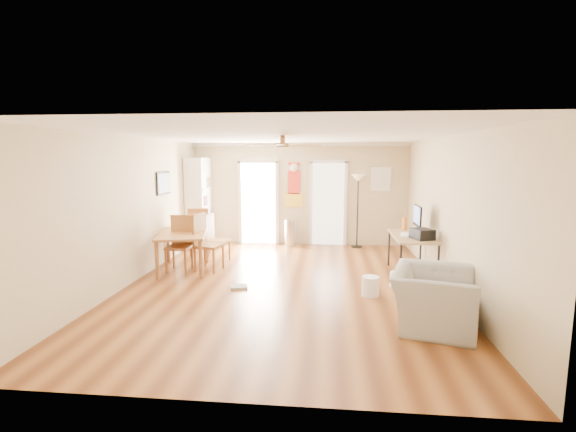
# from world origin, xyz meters

# --- Properties ---
(floor) EXTENTS (7.00, 7.00, 0.00)m
(floor) POSITION_xyz_m (0.00, 0.00, 0.00)
(floor) COLOR brown
(floor) RESTS_ON ground
(ceiling) EXTENTS (5.50, 7.00, 0.00)m
(ceiling) POSITION_xyz_m (0.00, 0.00, 2.60)
(ceiling) COLOR silver
(ceiling) RESTS_ON floor
(wall_back) EXTENTS (5.50, 0.04, 2.60)m
(wall_back) POSITION_xyz_m (0.00, 3.50, 1.30)
(wall_back) COLOR beige
(wall_back) RESTS_ON floor
(wall_front) EXTENTS (5.50, 0.04, 2.60)m
(wall_front) POSITION_xyz_m (0.00, -3.50, 1.30)
(wall_front) COLOR beige
(wall_front) RESTS_ON floor
(wall_left) EXTENTS (0.04, 7.00, 2.60)m
(wall_left) POSITION_xyz_m (-2.75, 0.00, 1.30)
(wall_left) COLOR beige
(wall_left) RESTS_ON floor
(wall_right) EXTENTS (0.04, 7.00, 2.60)m
(wall_right) POSITION_xyz_m (2.75, 0.00, 1.30)
(wall_right) COLOR beige
(wall_right) RESTS_ON floor
(crown_molding) EXTENTS (5.50, 7.00, 0.08)m
(crown_molding) POSITION_xyz_m (0.00, 0.00, 2.56)
(crown_molding) COLOR white
(crown_molding) RESTS_ON wall_back
(kitchen_doorway) EXTENTS (0.90, 0.10, 2.10)m
(kitchen_doorway) POSITION_xyz_m (-1.05, 3.48, 1.05)
(kitchen_doorway) COLOR white
(kitchen_doorway) RESTS_ON wall_back
(bathroom_doorway) EXTENTS (0.80, 0.10, 2.10)m
(bathroom_doorway) POSITION_xyz_m (0.75, 3.48, 1.05)
(bathroom_doorway) COLOR white
(bathroom_doorway) RESTS_ON wall_back
(wall_decal) EXTENTS (0.46, 0.03, 1.10)m
(wall_decal) POSITION_xyz_m (-0.13, 3.48, 1.55)
(wall_decal) COLOR red
(wall_decal) RESTS_ON wall_back
(ac_grille) EXTENTS (0.50, 0.04, 0.60)m
(ac_grille) POSITION_xyz_m (2.05, 3.47, 1.70)
(ac_grille) COLOR white
(ac_grille) RESTS_ON wall_back
(framed_poster) EXTENTS (0.04, 0.66, 0.48)m
(framed_poster) POSITION_xyz_m (-2.73, 1.40, 1.70)
(framed_poster) COLOR black
(framed_poster) RESTS_ON wall_left
(ceiling_fan) EXTENTS (1.24, 1.24, 0.20)m
(ceiling_fan) POSITION_xyz_m (0.00, -0.30, 2.43)
(ceiling_fan) COLOR #593819
(ceiling_fan) RESTS_ON ceiling
(bookshelf) EXTENTS (0.59, 1.06, 2.23)m
(bookshelf) POSITION_xyz_m (-2.51, 3.13, 1.11)
(bookshelf) COLOR silver
(bookshelf) RESTS_ON floor
(dining_table) EXTENTS (1.24, 1.68, 0.76)m
(dining_table) POSITION_xyz_m (-2.15, 0.86, 0.38)
(dining_table) COLOR #A15E34
(dining_table) RESTS_ON floor
(dining_chair_right_a) EXTENTS (0.48, 0.48, 1.03)m
(dining_chair_right_a) POSITION_xyz_m (-1.60, 1.49, 0.52)
(dining_chair_right_a) COLOR olive
(dining_chair_right_a) RESTS_ON floor
(dining_chair_right_b) EXTENTS (0.55, 0.55, 1.13)m
(dining_chair_right_b) POSITION_xyz_m (-1.60, 0.82, 0.56)
(dining_chair_right_b) COLOR #94612F
(dining_chair_right_b) RESTS_ON floor
(dining_chair_near) EXTENTS (0.45, 0.45, 1.09)m
(dining_chair_near) POSITION_xyz_m (-2.18, 0.71, 0.54)
(dining_chair_near) COLOR #986131
(dining_chair_near) RESTS_ON floor
(dining_chair_far) EXTENTS (0.53, 0.53, 1.10)m
(dining_chair_far) POSITION_xyz_m (-2.18, 2.07, 0.55)
(dining_chair_far) COLOR #A86836
(dining_chair_far) RESTS_ON floor
(trash_can) EXTENTS (0.40, 0.40, 0.67)m
(trash_can) POSITION_xyz_m (-0.19, 3.24, 0.34)
(trash_can) COLOR silver
(trash_can) RESTS_ON floor
(torchiere_lamp) EXTENTS (0.35, 0.35, 1.82)m
(torchiere_lamp) POSITION_xyz_m (1.48, 3.24, 0.91)
(torchiere_lamp) COLOR black
(torchiere_lamp) RESTS_ON floor
(computer_desk) EXTENTS (0.72, 1.44, 0.77)m
(computer_desk) POSITION_xyz_m (2.34, 0.86, 0.39)
(computer_desk) COLOR #A17E57
(computer_desk) RESTS_ON floor
(imac) EXTENTS (0.27, 0.58, 0.55)m
(imac) POSITION_xyz_m (2.47, 1.08, 1.05)
(imac) COLOR black
(imac) RESTS_ON computer_desk
(keyboard) EXTENTS (0.23, 0.46, 0.02)m
(keyboard) POSITION_xyz_m (2.20, 0.90, 0.78)
(keyboard) COLOR white
(keyboard) RESTS_ON computer_desk
(printer) EXTENTS (0.42, 0.45, 0.19)m
(printer) POSITION_xyz_m (2.45, 0.54, 0.86)
(printer) COLOR black
(printer) RESTS_ON computer_desk
(orange_bottle) EXTENTS (0.09, 0.09, 0.26)m
(orange_bottle) POSITION_xyz_m (2.30, 1.44, 0.90)
(orange_bottle) COLOR orange
(orange_bottle) RESTS_ON computer_desk
(wastebasket_a) EXTENTS (0.27, 0.27, 0.27)m
(wastebasket_a) POSITION_xyz_m (1.95, 0.10, 0.13)
(wastebasket_a) COLOR white
(wastebasket_a) RESTS_ON floor
(wastebasket_b) EXTENTS (0.35, 0.35, 0.32)m
(wastebasket_b) POSITION_xyz_m (1.45, -0.41, 0.16)
(wastebasket_b) COLOR white
(wastebasket_b) RESTS_ON floor
(floor_cloth) EXTENTS (0.33, 0.29, 0.04)m
(floor_cloth) POSITION_xyz_m (-0.77, -0.24, 0.02)
(floor_cloth) COLOR gray
(floor_cloth) RESTS_ON floor
(armchair) EXTENTS (1.31, 1.41, 0.76)m
(armchair) POSITION_xyz_m (2.15, -1.55, 0.38)
(armchair) COLOR #9A9A95
(armchair) RESTS_ON floor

